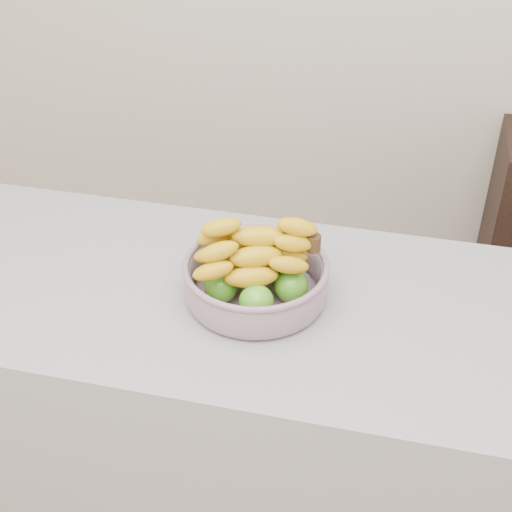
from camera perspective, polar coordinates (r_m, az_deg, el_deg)
The scene contains 2 objects.
counter at distance 1.74m, azimuth -0.17°, elevation -14.96°, with size 2.00×0.60×0.90m, color #A4A3AB.
fruit_bowl at distance 1.39m, azimuth -0.02°, elevation -1.58°, with size 0.29×0.29×0.17m.
Camera 1 is at (0.26, -0.38, 1.78)m, focal length 50.00 mm.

